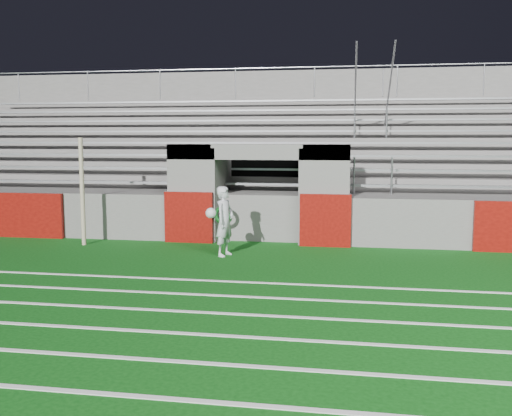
# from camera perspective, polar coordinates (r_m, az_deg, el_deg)

# --- Properties ---
(ground) EXTENTS (90.00, 90.00, 0.00)m
(ground) POSITION_cam_1_polar(r_m,az_deg,el_deg) (12.08, -2.37, -6.19)
(ground) COLOR #0C480F
(ground) RESTS_ON ground
(field_post) EXTENTS (0.11, 0.11, 2.77)m
(field_post) POSITION_cam_1_polar(r_m,az_deg,el_deg) (15.33, -16.98, 1.56)
(field_post) COLOR tan
(field_post) RESTS_ON ground
(field_markings) EXTENTS (28.00, 8.09, 0.01)m
(field_markings) POSITION_cam_1_polar(r_m,az_deg,el_deg) (7.48, -10.57, -14.67)
(field_markings) COLOR white
(field_markings) RESTS_ON ground
(stadium_structure) EXTENTS (26.00, 8.48, 5.42)m
(stadium_structure) POSITION_cam_1_polar(r_m,az_deg,el_deg) (19.67, 2.41, 3.29)
(stadium_structure) COLOR #5E5B59
(stadium_structure) RESTS_ON ground
(goalkeeper_with_ball) EXTENTS (0.66, 0.74, 1.64)m
(goalkeeper_with_ball) POSITION_cam_1_polar(r_m,az_deg,el_deg) (13.36, -3.20, -1.30)
(goalkeeper_with_ball) COLOR silver
(goalkeeper_with_ball) RESTS_ON ground
(hose_coil) EXTENTS (0.51, 0.14, 0.51)m
(hose_coil) POSITION_cam_1_polar(r_m,az_deg,el_deg) (14.95, -3.30, -0.70)
(hose_coil) COLOR #0D4314
(hose_coil) RESTS_ON ground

